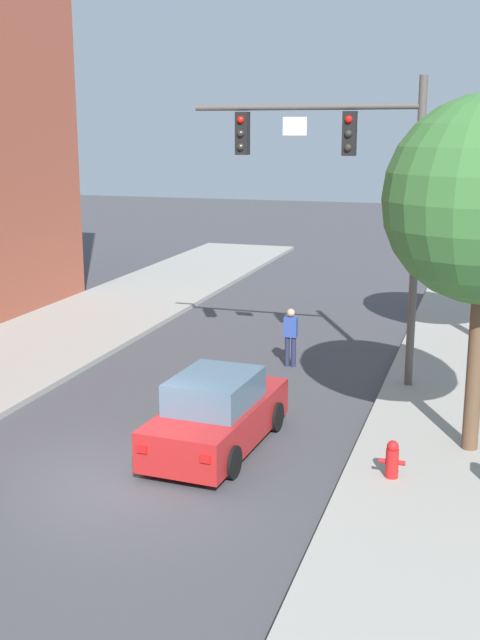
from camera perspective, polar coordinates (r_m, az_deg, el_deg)
ground_plane at (r=15.26m, az=-8.92°, el=-11.52°), size 120.00×120.00×0.00m
sidewalk_right at (r=13.85m, az=16.80°, el=-14.37°), size 5.00×60.00×0.15m
traffic_signal_mast at (r=19.83m, az=8.08°, el=10.15°), size 5.74×0.38×7.50m
car_lead_red at (r=16.41m, az=-1.66°, el=-6.80°), size 2.02×4.33×1.60m
pedestrian_crossing_road at (r=21.95m, az=3.65°, el=-1.05°), size 0.36×0.22×1.64m
fire_hydrant at (r=15.10m, az=10.87°, el=-9.78°), size 0.48×0.24×0.72m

